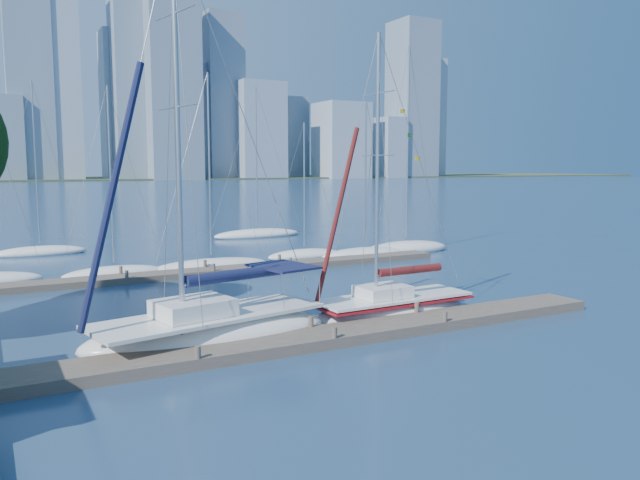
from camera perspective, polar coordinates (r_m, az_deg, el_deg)
ground at (r=23.30m, az=0.21°, el=-9.37°), size 700.00×700.00×0.00m
near_dock at (r=23.24m, az=0.21°, el=-8.90°), size 26.00×2.00×0.40m
far_dock at (r=38.37m, az=-8.66°, el=-2.76°), size 30.00×1.80×0.36m
far_shore at (r=339.88m, az=-26.70°, el=4.94°), size 800.00×100.00×1.50m
sailboat_navy at (r=23.33m, az=-10.08°, el=-6.60°), size 9.78×4.88×15.19m
sailboat_maroon at (r=27.18m, az=6.65°, el=-4.87°), size 7.70×2.74×12.39m
bg_boat_1 at (r=38.70m, az=-18.28°, el=-2.87°), size 6.16×3.02×11.36m
bg_boat_2 at (r=40.00m, az=-9.90°, el=-2.31°), size 7.79×3.64×12.51m
bg_boat_3 at (r=44.36m, az=-1.43°, el=-1.36°), size 5.72×2.20×9.80m
bg_boat_4 at (r=44.81m, az=4.13°, el=-1.26°), size 7.25×4.65×11.39m
bg_boat_5 at (r=47.68m, az=7.87°, el=-0.73°), size 7.87×4.61×15.87m
bg_boat_6 at (r=50.24m, az=-24.20°, el=-0.96°), size 6.64×4.42×12.92m
bg_boat_7 at (r=57.73m, az=-5.76°, el=0.55°), size 8.53×3.16×13.96m
skyline at (r=313.30m, az=-22.34°, el=11.74°), size 502.77×51.31×115.98m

